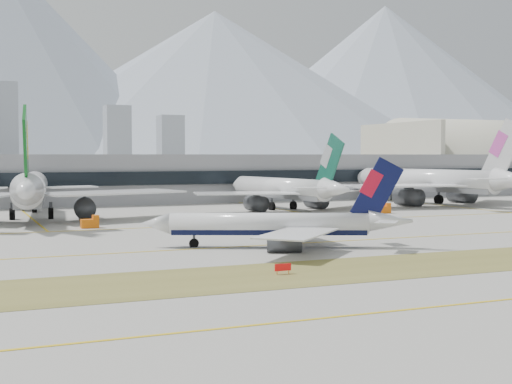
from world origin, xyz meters
name	(u,v)px	position (x,y,z in m)	size (l,w,h in m)	color
ground	(315,239)	(0.00, 0.00, 0.00)	(3000.00, 3000.00, 0.00)	#A39F99
taxiing_airliner	(279,225)	(-10.76, -8.17, 3.55)	(41.45, 35.15, 14.74)	white
widebody_eva	(31,191)	(-42.52, 58.26, 6.64)	(69.45, 68.49, 24.96)	white
widebody_cathay	(285,190)	(23.30, 61.72, 5.43)	(56.77, 56.06, 20.44)	white
widebody_china_air	(433,182)	(73.44, 63.98, 6.66)	(68.70, 68.31, 25.06)	white
terminal	(150,177)	(0.00, 114.84, 7.50)	(280.00, 43.10, 15.00)	gray
hangar	(485,189)	(154.56, 135.00, 0.14)	(91.00, 60.00, 60.00)	beige
hold_sign_left	(283,267)	(-21.28, -32.00, 0.88)	(2.20, 0.15, 1.35)	red
gse_c	(384,209)	(41.92, 42.06, 1.05)	(3.55, 2.00, 2.60)	orange
gse_b	(90,223)	(-33.34, 34.25, 1.05)	(3.55, 2.00, 2.60)	orange
mountain_ridge	(2,71)	(33.00, 1404.14, 181.85)	(2830.00, 1120.00, 470.00)	#9EA8B7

